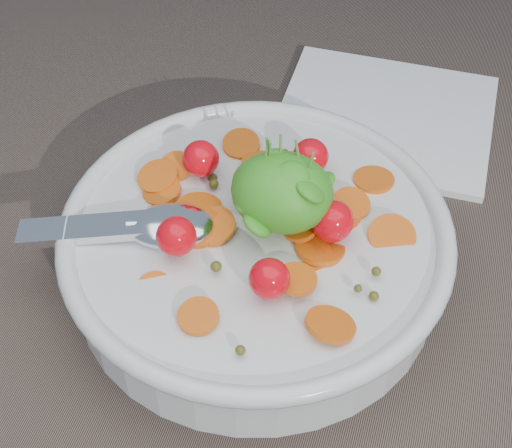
# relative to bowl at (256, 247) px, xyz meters

# --- Properties ---
(ground) EXTENTS (6.00, 6.00, 0.00)m
(ground) POSITION_rel_bowl_xyz_m (0.03, 0.03, -0.03)
(ground) COLOR brown
(ground) RESTS_ON ground
(bowl) EXTENTS (0.26, 0.24, 0.10)m
(bowl) POSITION_rel_bowl_xyz_m (0.00, 0.00, 0.00)
(bowl) COLOR silver
(bowl) RESTS_ON ground
(napkin) EXTENTS (0.17, 0.15, 0.01)m
(napkin) POSITION_rel_bowl_xyz_m (0.05, 0.18, -0.03)
(napkin) COLOR white
(napkin) RESTS_ON ground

